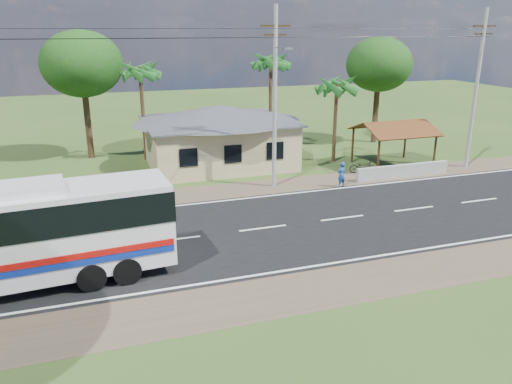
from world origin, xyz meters
TOP-DOWN VIEW (x-y plane):
  - ground at (0.00, 0.00)m, footprint 120.00×120.00m
  - road at (0.00, 0.00)m, footprint 120.00×16.00m
  - house at (1.00, 13.00)m, footprint 12.40×10.00m
  - waiting_shed at (13.00, 8.50)m, footprint 5.20×4.48m
  - concrete_barrier at (12.00, 5.60)m, footprint 7.00×0.30m
  - utility_poles at (2.67, 6.49)m, footprint 32.80×2.22m
  - palm_near at (9.50, 11.00)m, footprint 2.80×2.80m
  - palm_mid at (6.00, 15.50)m, footprint 2.80×2.80m
  - palm_far at (-4.00, 16.00)m, footprint 2.80×2.80m
  - tree_behind_house at (-8.00, 18.00)m, footprint 6.00×6.00m
  - tree_behind_shed at (16.00, 16.00)m, footprint 5.60×5.60m
  - motorcycle at (9.91, 7.33)m, footprint 1.93×1.23m
  - person at (6.99, 4.94)m, footprint 0.69×0.55m

SIDE VIEW (x-z plane):
  - ground at x=0.00m, z-range 0.00..0.00m
  - road at x=0.00m, z-range -0.01..0.02m
  - concrete_barrier at x=12.00m, z-range 0.00..0.90m
  - motorcycle at x=9.91m, z-range 0.00..0.96m
  - person at x=6.99m, z-range 0.00..1.65m
  - house at x=1.00m, z-range 0.14..5.14m
  - waiting_shed at x=13.00m, z-range 1.05..4.40m
  - palm_near at x=9.50m, z-range 2.36..9.06m
  - utility_poles at x=2.67m, z-range 0.27..11.27m
  - palm_far at x=-4.00m, z-range 2.83..10.53m
  - tree_behind_shed at x=16.00m, z-range 2.17..11.19m
  - tree_behind_house at x=-8.00m, z-range 2.31..11.92m
  - palm_mid at x=6.00m, z-range 3.06..11.26m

